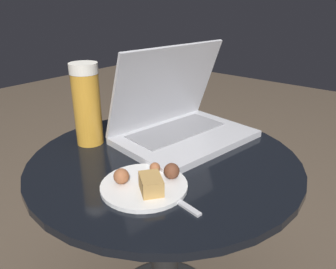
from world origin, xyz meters
name	(u,v)px	position (x,y,z in m)	size (l,w,h in m)	color
table	(165,201)	(0.00, 0.00, 0.38)	(0.67, 0.67, 0.51)	black
laptop	(179,120)	(0.12, 0.05, 0.56)	(0.39, 0.31, 0.26)	silver
beer_glass	(87,104)	(-0.06, 0.22, 0.62)	(0.07, 0.07, 0.22)	gold
snack_plate	(146,183)	(-0.13, -0.06, 0.52)	(0.18, 0.18, 0.04)	white
fork	(163,191)	(-0.12, -0.10, 0.51)	(0.05, 0.18, 0.00)	silver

